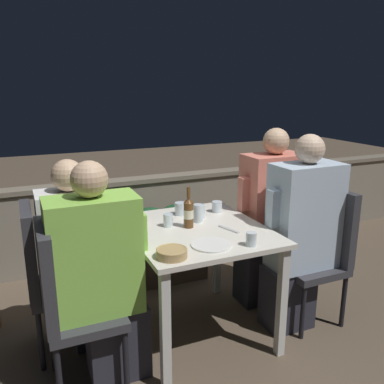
{
  "coord_description": "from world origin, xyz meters",
  "views": [
    {
      "loc": [
        -1.0,
        -2.22,
        1.63
      ],
      "look_at": [
        0.0,
        0.07,
        0.96
      ],
      "focal_mm": 38.0,
      "sensor_mm": 36.0,
      "label": 1
    }
  ],
  "objects_px": {
    "person_white_polo": "(79,255)",
    "beer_bottle": "(189,212)",
    "chair_left_near": "(64,296)",
    "chair_right_near": "(322,245)",
    "chair_left_far": "(46,270)",
    "chair_right_far": "(290,228)",
    "person_coral_top": "(269,217)",
    "person_green_blouse": "(101,276)",
    "person_blue_shirt": "(300,234)"
  },
  "relations": [
    {
      "from": "person_white_polo",
      "to": "person_green_blouse",
      "type": "bearing_deg",
      "value": -80.72
    },
    {
      "from": "person_coral_top",
      "to": "beer_bottle",
      "type": "height_order",
      "value": "person_coral_top"
    },
    {
      "from": "person_blue_shirt",
      "to": "person_coral_top",
      "type": "distance_m",
      "value": 0.38
    },
    {
      "from": "person_green_blouse",
      "to": "chair_right_far",
      "type": "distance_m",
      "value": 1.58
    },
    {
      "from": "chair_right_far",
      "to": "beer_bottle",
      "type": "relative_size",
      "value": 3.6
    },
    {
      "from": "chair_left_far",
      "to": "chair_right_far",
      "type": "bearing_deg",
      "value": 0.6
    },
    {
      "from": "person_green_blouse",
      "to": "chair_right_near",
      "type": "relative_size",
      "value": 1.33
    },
    {
      "from": "beer_bottle",
      "to": "chair_left_near",
      "type": "bearing_deg",
      "value": -164.23
    },
    {
      "from": "chair_left_near",
      "to": "chair_right_far",
      "type": "relative_size",
      "value": 1.0
    },
    {
      "from": "chair_left_near",
      "to": "chair_right_near",
      "type": "relative_size",
      "value": 1.0
    },
    {
      "from": "chair_left_near",
      "to": "chair_right_far",
      "type": "xyz_separation_m",
      "value": [
        1.73,
        0.39,
        0.0
      ]
    },
    {
      "from": "chair_right_near",
      "to": "person_blue_shirt",
      "type": "relative_size",
      "value": 0.71
    },
    {
      "from": "chair_right_far",
      "to": "beer_bottle",
      "type": "xyz_separation_m",
      "value": [
        -0.92,
        -0.16,
        0.29
      ]
    },
    {
      "from": "chair_left_near",
      "to": "chair_right_far",
      "type": "height_order",
      "value": "same"
    },
    {
      "from": "person_green_blouse",
      "to": "beer_bottle",
      "type": "relative_size",
      "value": 4.79
    },
    {
      "from": "chair_left_far",
      "to": "person_blue_shirt",
      "type": "distance_m",
      "value": 1.63
    },
    {
      "from": "beer_bottle",
      "to": "person_white_polo",
      "type": "bearing_deg",
      "value": 167.76
    },
    {
      "from": "person_white_polo",
      "to": "chair_left_near",
      "type": "bearing_deg",
      "value": -110.37
    },
    {
      "from": "chair_left_near",
      "to": "person_green_blouse",
      "type": "bearing_deg",
      "value": -0.0
    },
    {
      "from": "person_green_blouse",
      "to": "person_coral_top",
      "type": "distance_m",
      "value": 1.39
    },
    {
      "from": "chair_left_far",
      "to": "person_coral_top",
      "type": "relative_size",
      "value": 0.71
    },
    {
      "from": "person_blue_shirt",
      "to": "beer_bottle",
      "type": "distance_m",
      "value": 0.77
    },
    {
      "from": "chair_right_far",
      "to": "person_green_blouse",
      "type": "bearing_deg",
      "value": -165.62
    },
    {
      "from": "person_white_polo",
      "to": "person_blue_shirt",
      "type": "bearing_deg",
      "value": -14.54
    },
    {
      "from": "person_white_polo",
      "to": "chair_right_near",
      "type": "relative_size",
      "value": 1.28
    },
    {
      "from": "person_green_blouse",
      "to": "chair_left_far",
      "type": "relative_size",
      "value": 1.33
    },
    {
      "from": "chair_right_near",
      "to": "chair_right_far",
      "type": "distance_m",
      "value": 0.38
    },
    {
      "from": "person_white_polo",
      "to": "beer_bottle",
      "type": "distance_m",
      "value": 0.73
    },
    {
      "from": "person_blue_shirt",
      "to": "chair_left_near",
      "type": "bearing_deg",
      "value": -179.47
    },
    {
      "from": "person_coral_top",
      "to": "person_white_polo",
      "type": "bearing_deg",
      "value": -179.23
    },
    {
      "from": "person_green_blouse",
      "to": "beer_bottle",
      "type": "bearing_deg",
      "value": 20.56
    },
    {
      "from": "chair_right_near",
      "to": "person_green_blouse",
      "type": "bearing_deg",
      "value": -179.47
    },
    {
      "from": "chair_left_far",
      "to": "beer_bottle",
      "type": "relative_size",
      "value": 3.6
    },
    {
      "from": "person_coral_top",
      "to": "beer_bottle",
      "type": "distance_m",
      "value": 0.76
    },
    {
      "from": "chair_left_far",
      "to": "chair_left_near",
      "type": "bearing_deg",
      "value": -80.46
    },
    {
      "from": "person_blue_shirt",
      "to": "person_green_blouse",
      "type": "bearing_deg",
      "value": -179.39
    },
    {
      "from": "person_blue_shirt",
      "to": "chair_right_far",
      "type": "relative_size",
      "value": 1.4
    },
    {
      "from": "person_green_blouse",
      "to": "beer_bottle",
      "type": "distance_m",
      "value": 0.69
    },
    {
      "from": "chair_left_far",
      "to": "person_coral_top",
      "type": "distance_m",
      "value": 1.6
    },
    {
      "from": "person_white_polo",
      "to": "chair_right_far",
      "type": "height_order",
      "value": "person_white_polo"
    },
    {
      "from": "chair_left_near",
      "to": "chair_right_near",
      "type": "height_order",
      "value": "same"
    },
    {
      "from": "chair_left_near",
      "to": "person_coral_top",
      "type": "distance_m",
      "value": 1.59
    },
    {
      "from": "chair_left_far",
      "to": "chair_right_near",
      "type": "height_order",
      "value": "same"
    },
    {
      "from": "chair_right_far",
      "to": "person_coral_top",
      "type": "bearing_deg",
      "value": 180.0
    },
    {
      "from": "person_white_polo",
      "to": "chair_left_far",
      "type": "bearing_deg",
      "value": 180.0
    },
    {
      "from": "chair_right_far",
      "to": "person_coral_top",
      "type": "relative_size",
      "value": 0.71
    },
    {
      "from": "chair_left_near",
      "to": "person_blue_shirt",
      "type": "bearing_deg",
      "value": 0.53
    },
    {
      "from": "chair_left_far",
      "to": "person_coral_top",
      "type": "xyz_separation_m",
      "value": [
        1.6,
        0.02,
        0.11
      ]
    },
    {
      "from": "person_green_blouse",
      "to": "person_blue_shirt",
      "type": "distance_m",
      "value": 1.33
    },
    {
      "from": "chair_left_near",
      "to": "chair_left_far",
      "type": "bearing_deg",
      "value": 99.54
    }
  ]
}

